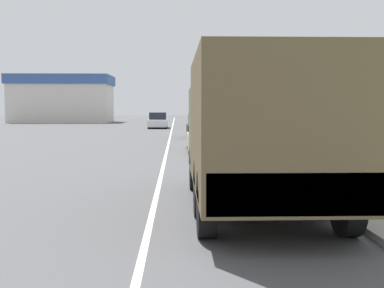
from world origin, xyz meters
name	(u,v)px	position (x,y,z in m)	size (l,w,h in m)	color
ground_plane	(171,132)	(0.00, 40.00, 0.00)	(180.00, 180.00, 0.00)	#4C4C4F
lane_centre_stripe	(171,132)	(0.00, 40.00, 0.00)	(0.12, 120.00, 0.00)	silver
sidewalk_right	(224,132)	(4.50, 40.00, 0.06)	(1.80, 120.00, 0.12)	#9E9B93
grass_strip_right	(276,132)	(8.90, 40.00, 0.01)	(7.00, 120.00, 0.02)	#6B9347
military_truck	(257,128)	(2.12, 9.09, 1.69)	(2.60, 6.90, 3.04)	#545B3D
car_nearest_ahead	(207,137)	(1.96, 22.50, 0.67)	(1.92, 4.86, 1.47)	tan
car_second_ahead	(200,127)	(2.06, 32.47, 0.74)	(1.75, 4.71, 1.66)	black
car_third_ahead	(158,121)	(-1.44, 48.52, 0.72)	(1.92, 4.83, 1.60)	silver
building_distant	(63,99)	(-15.77, 68.55, 3.35)	(13.96, 8.60, 6.62)	beige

